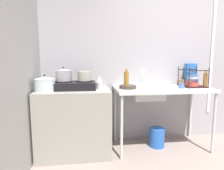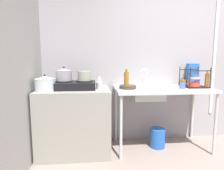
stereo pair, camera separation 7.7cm
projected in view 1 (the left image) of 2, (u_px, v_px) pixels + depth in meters
name	position (u px, v px, depth m)	size (l,w,h in m)	color
wall_back	(187.00, 58.00, 3.05)	(5.41, 0.10, 2.61)	#A09CA1
wall_metal_strip	(212.00, 50.00, 3.02)	(0.05, 0.01, 2.09)	silver
counter_concrete	(75.00, 121.00, 2.57)	(0.95, 0.66, 0.89)	gray
counter_sink	(162.00, 92.00, 2.67)	(1.34, 0.66, 0.89)	silver
stove	(74.00, 85.00, 2.50)	(0.56, 0.39, 0.12)	black
pot_on_left_burner	(64.00, 75.00, 2.47)	(0.21, 0.21, 0.19)	#958F99
pot_on_right_burner	(84.00, 76.00, 2.50)	(0.18, 0.18, 0.13)	#989D89
pot_beside_stove	(45.00, 84.00, 2.31)	(0.25, 0.25, 0.21)	silver
percolator	(99.00, 82.00, 2.52)	(0.09, 0.09, 0.18)	beige
sink_basin	(147.00, 93.00, 2.61)	(0.41, 0.35, 0.15)	silver
faucet	(143.00, 74.00, 2.74)	(0.12, 0.07, 0.26)	silver
frying_pan	(128.00, 87.00, 2.56)	(0.24, 0.24, 0.04)	#3F3328
dish_rack	(192.00, 82.00, 2.75)	(0.31, 0.33, 0.29)	black
cup_by_rack	(181.00, 86.00, 2.58)	(0.08, 0.08, 0.07)	#4C69B2
small_bowl_on_drainboard	(166.00, 86.00, 2.69)	(0.13, 0.13, 0.04)	white
bottle_by_sink	(126.00, 80.00, 2.56)	(0.07, 0.07, 0.27)	#94651F
bottle_by_rack	(205.00, 80.00, 2.66)	(0.06, 0.06, 0.25)	#9D642D
cereal_box	(190.00, 74.00, 2.98)	(0.18, 0.08, 0.33)	#2B66B6
utensil_jar	(181.00, 82.00, 2.97)	(0.09, 0.09, 0.20)	#927652
bucket_on_floor	(157.00, 137.00, 2.77)	(0.22, 0.22, 0.28)	blue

